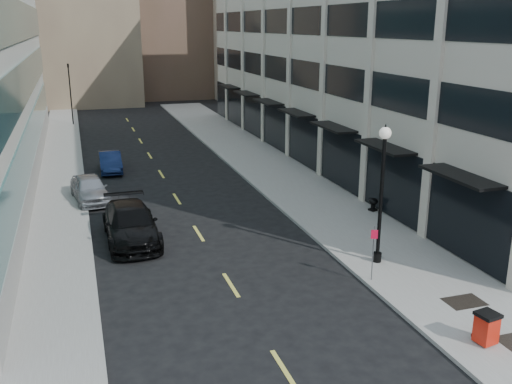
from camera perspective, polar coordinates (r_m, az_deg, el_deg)
sidewalk_right at (r=35.47m, az=4.08°, el=0.51°), size 5.00×80.00×0.15m
sidewalk_left at (r=33.13m, az=-19.06°, el=-1.53°), size 3.00×80.00×0.15m
building_right at (r=44.55m, az=12.61°, el=15.04°), size 15.30×46.50×18.25m
skyline_tan_far at (r=90.09m, az=-24.22°, el=15.84°), size 12.00×14.00×22.00m
skyline_stone at (r=81.05m, az=-1.05°, el=16.59°), size 10.00×14.00×20.00m
grate_far at (r=22.27m, az=20.11°, el=-10.26°), size 1.40×1.00×0.01m
road_centerline at (r=30.72m, az=-6.94°, el=-2.25°), size 0.15×68.20×0.01m
traffic_signal at (r=59.79m, az=-18.27°, el=11.73°), size 0.66×0.66×6.98m
car_black_pickup at (r=27.24m, az=-12.42°, el=-3.14°), size 2.44×5.80×1.67m
car_silver_sedan at (r=33.88m, az=-16.28°, el=0.32°), size 2.39×4.69×1.53m
car_blue_sedan at (r=40.53m, az=-14.35°, el=2.93°), size 1.50×4.13×1.35m
trash_bin at (r=19.62m, az=22.05°, el=-12.40°), size 0.75×0.78×1.05m
lamppost at (r=23.66m, az=12.49°, el=0.90°), size 0.49×0.49×5.88m
sign_post at (r=22.49m, az=11.68°, el=-5.24°), size 0.25×0.12×2.23m
urn_planter at (r=31.18m, az=11.64°, el=-1.09°), size 0.50×0.50×0.69m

